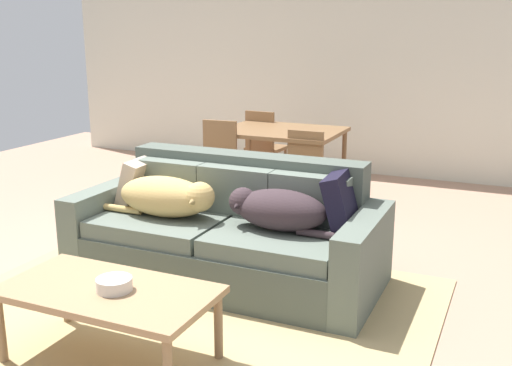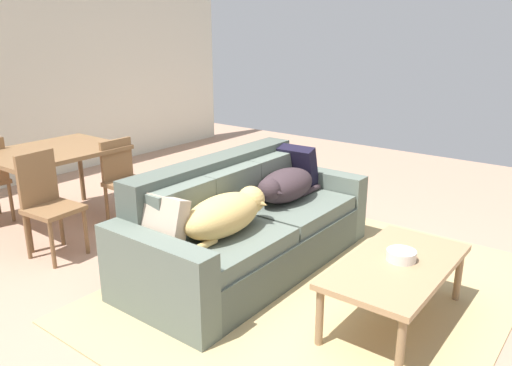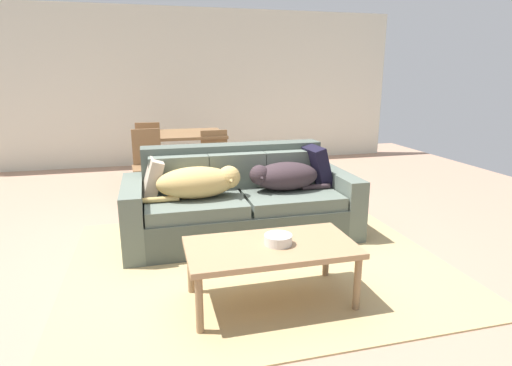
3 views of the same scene
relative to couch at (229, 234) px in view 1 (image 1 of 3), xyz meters
name	(u,v)px [view 1 (image 1 of 3)]	position (x,y,z in m)	size (l,w,h in m)	color
ground_plane	(182,282)	(-0.27, -0.24, -0.33)	(10.00, 10.00, 0.00)	tan
back_partition	(341,66)	(-0.27, 3.76, 1.02)	(8.00, 0.12, 2.70)	beige
area_rug	(181,315)	(0.00, -0.71, -0.33)	(3.16, 2.61, 0.01)	tan
couch	(229,234)	(0.00, 0.00, 0.00)	(2.26, 1.00, 0.88)	#4A534B
dog_on_left_cushion	(168,197)	(-0.41, -0.16, 0.28)	(0.91, 0.36, 0.30)	tan
dog_on_right_cushion	(277,209)	(0.42, -0.11, 0.28)	(0.82, 0.36, 0.28)	#36292D
throw_pillow_by_left_arm	(137,182)	(-0.84, 0.06, 0.30)	(0.12, 0.37, 0.37)	#BAA58E
throw_pillow_by_right_arm	(343,204)	(0.84, 0.06, 0.32)	(0.13, 0.42, 0.42)	black
coffee_table	(108,296)	(-0.07, -1.34, 0.06)	(1.18, 0.62, 0.44)	#A57F58
bowl_on_coffee_table	(114,284)	(-0.02, -1.35, 0.14)	(0.20, 0.20, 0.07)	silver
dining_table	(282,136)	(-0.42, 2.09, 0.37)	(1.23, 0.96, 0.78)	brown
dining_chair_near_left	(216,162)	(-0.88, 1.47, 0.17)	(0.43, 0.43, 0.91)	brown
dining_chair_near_right	(301,171)	(0.01, 1.54, 0.15)	(0.40, 0.40, 0.86)	brown
dining_chair_far_left	(264,144)	(-0.85, 2.62, 0.16)	(0.42, 0.42, 0.89)	brown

